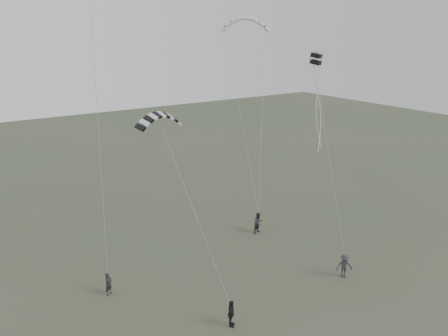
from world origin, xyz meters
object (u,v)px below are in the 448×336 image
flyer_right (259,223)px  flyer_left (108,284)px  kite_box (316,59)px  kite_striped (159,115)px  flyer_far (344,266)px  flyer_center (231,314)px  kite_pale_large (245,18)px

flyer_right → flyer_left: bearing=176.7°
kite_box → kite_striped: bearing=141.0°
flyer_right → flyer_far: 8.72m
flyer_left → flyer_far: size_ratio=0.88×
flyer_center → kite_box: size_ratio=2.30×
flyer_far → kite_pale_large: size_ratio=0.41×
flyer_left → flyer_right: flyer_right is taller
kite_striped → kite_box: kite_box is taller
flyer_right → flyer_far: flyer_right is taller
kite_pale_large → flyer_left: bearing=-121.6°
kite_pale_large → kite_box: 10.09m
flyer_right → flyer_center: size_ratio=1.09×
flyer_center → kite_pale_large: 24.49m
flyer_right → kite_box: 14.04m
flyer_left → flyer_center: flyer_center is taller
kite_box → flyer_left: bearing=143.6°
flyer_left → kite_pale_large: kite_pale_large is taller
flyer_left → kite_striped: kite_striped is taller
kite_striped → kite_box: size_ratio=4.19×
flyer_center → kite_pale_large: bearing=7.1°
flyer_right → kite_box: (1.49, -3.96, 13.39)m
flyer_left → flyer_right: bearing=-24.2°
flyer_center → kite_striped: (-0.70, 6.85, 10.39)m
flyer_center → flyer_far: flyer_far is taller
kite_box → flyer_center: bearing=176.8°
flyer_left → kite_box: bearing=-40.0°
kite_pale_large → kite_striped: (-11.94, -7.51, -5.94)m
kite_pale_large → kite_box: bearing=-62.7°
flyer_center → kite_box: (10.23, 4.74, 13.46)m
flyer_left → flyer_far: 15.67m
flyer_right → kite_pale_large: kite_pale_large is taller
flyer_right → kite_pale_large: 17.40m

